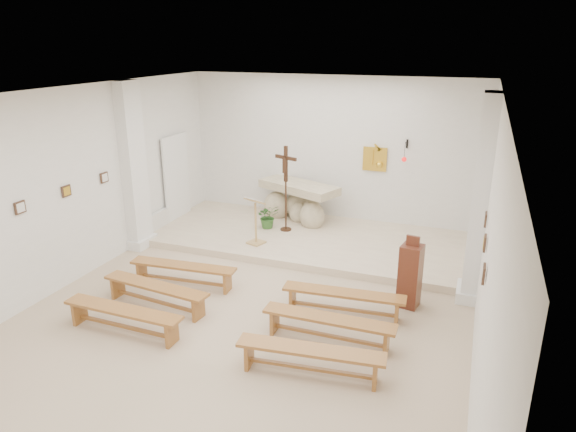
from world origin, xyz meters
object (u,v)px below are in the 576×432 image
at_px(bench_left_second, 156,290).
at_px(bench_right_third, 311,355).
at_px(bench_left_front, 183,270).
at_px(altar, 298,204).
at_px(lectern, 255,221).
at_px(bench_right_front, 344,298).
at_px(bench_left_third, 123,315).
at_px(crucifix_stand, 286,183).
at_px(donation_pedestal, 410,275).
at_px(bench_right_second, 329,323).

height_order(bench_left_second, bench_right_third, same).
height_order(bench_left_front, bench_left_second, same).
xyz_separation_m(altar, lectern, (-0.33, -1.75, 0.13)).
bearing_deg(altar, bench_left_second, -78.99).
distance_m(bench_right_front, bench_left_third, 3.43).
height_order(bench_right_front, bench_left_third, same).
bearing_deg(lectern, bench_left_second, -83.19).
xyz_separation_m(bench_left_second, bench_right_third, (2.98, -0.85, 0.00)).
distance_m(bench_left_front, bench_left_third, 1.70).
bearing_deg(altar, crucifix_stand, -69.69).
distance_m(crucifix_stand, bench_right_third, 5.23).
relative_size(crucifix_stand, bench_left_second, 0.97).
height_order(altar, bench_left_front, altar).
distance_m(altar, bench_right_third, 5.84).
relative_size(lectern, donation_pedestal, 0.83).
height_order(bench_right_second, bench_left_third, same).
xyz_separation_m(altar, bench_left_second, (-0.87, -4.59, -0.22)).
distance_m(bench_right_front, bench_left_second, 3.10).
height_order(altar, donation_pedestal, donation_pedestal).
relative_size(lectern, bench_right_second, 0.53).
relative_size(donation_pedestal, bench_right_front, 0.63).
bearing_deg(crucifix_stand, bench_left_third, -79.31).
distance_m(altar, crucifix_stand, 1.06).
bearing_deg(bench_right_front, lectern, 135.84).
relative_size(altar, bench_right_third, 1.04).
distance_m(bench_left_second, bench_right_second, 2.98).
bearing_deg(bench_right_second, bench_right_front, 89.55).
bearing_deg(bench_right_second, bench_left_third, -164.51).
distance_m(bench_left_front, bench_right_second, 3.10).
height_order(lectern, bench_left_third, lectern).
relative_size(altar, bench_left_front, 1.04).
distance_m(donation_pedestal, bench_left_second, 4.22).
bearing_deg(bench_right_front, donation_pedestal, 31.36).
relative_size(donation_pedestal, bench_right_second, 0.63).
bearing_deg(bench_left_third, altar, 81.75).
xyz_separation_m(bench_left_front, bench_right_third, (2.98, -1.70, 0.00)).
distance_m(donation_pedestal, bench_right_second, 1.82).
bearing_deg(altar, lectern, -78.89).
height_order(crucifix_stand, bench_right_second, crucifix_stand).
relative_size(altar, lectern, 2.00).
bearing_deg(bench_left_front, lectern, 69.96).
height_order(lectern, bench_right_third, lectern).
xyz_separation_m(bench_right_front, bench_left_second, (-2.98, -0.85, 0.00)).
bearing_deg(bench_left_third, bench_left_second, 90.82).
xyz_separation_m(donation_pedestal, bench_right_front, (-0.94, -0.69, -0.24)).
height_order(lectern, bench_right_front, lectern).
bearing_deg(bench_right_third, lectern, 116.93).
height_order(bench_right_front, bench_right_second, same).
xyz_separation_m(altar, bench_right_second, (2.11, -4.59, -0.22)).
xyz_separation_m(donation_pedestal, bench_left_front, (-3.92, -0.69, -0.24)).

